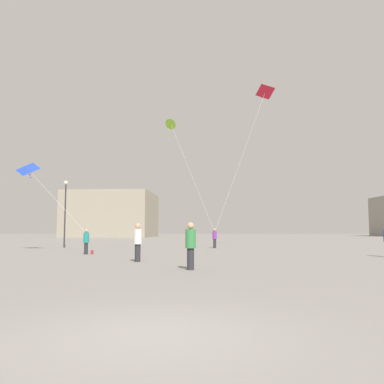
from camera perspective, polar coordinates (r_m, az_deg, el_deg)
ground_plane at (r=6.14m, az=-5.73°, el=-19.50°), size 300.00×300.00×0.00m
person_in_teal at (r=25.95m, az=-14.75°, el=-6.63°), size 0.34×0.34×1.57m
person_in_green at (r=15.37m, az=-0.21°, el=-7.33°), size 0.39×0.39×1.79m
person_in_white at (r=19.38m, az=-7.69°, el=-6.83°), size 0.40×0.40×1.82m
person_in_purple at (r=33.55m, az=3.23°, el=-6.42°), size 0.35×0.35×1.63m
kite_lime_diamond at (r=41.85m, az=-2.98°, el=9.49°), size 4.96×7.44×11.56m
kite_crimson_delta at (r=39.01m, az=10.26°, el=13.54°), size 5.72×3.92×13.47m
kite_cobalt_delta at (r=31.65m, az=-22.19°, el=2.94°), size 6.43×4.35×5.05m
building_left_hall at (r=88.81m, az=-11.18°, el=-3.20°), size 17.99×18.27×9.45m
lamppost_east at (r=36.15m, az=-17.49°, el=-1.55°), size 0.36×0.36×5.72m
handbag_beside_flyer at (r=25.98m, az=-13.97°, el=-8.27°), size 0.19×0.34×0.24m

